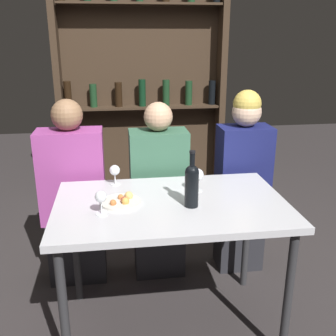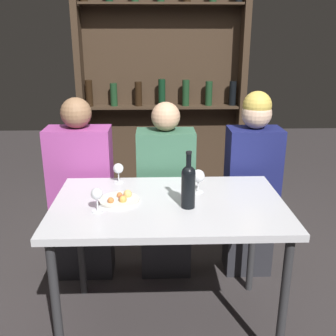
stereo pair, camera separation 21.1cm
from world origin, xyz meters
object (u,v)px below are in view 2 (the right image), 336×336
Objects in this scene: seated_person_right at (251,188)px; wine_glass_2 at (118,169)px; wine_glass_0 at (198,177)px; seated_person_left at (82,196)px; wine_glass_1 at (97,195)px; food_plate_0 at (120,199)px; wine_bottle at (188,184)px; seated_person_center at (166,197)px.

wine_glass_2 is at bearing -163.15° from seated_person_right.
seated_person_left is at bearing 149.64° from wine_glass_0.
food_plate_0 is at bearing 50.56° from wine_glass_1.
seated_person_left is at bearing 180.00° from seated_person_right.
food_plate_0 is at bearing -164.99° from wine_glass_0.
wine_glass_0 is at bearing 70.20° from wine_bottle.
wine_glass_1 is at bearing -155.69° from wine_glass_0.
food_plate_0 is at bearing -83.61° from wine_glass_2.
wine_glass_0 reaches higher than food_plate_0.
seated_person_center is at bearing 180.00° from seated_person_right.
seated_person_center is at bearing 64.58° from food_plate_0.
wine_glass_2 is 0.10× the size of seated_person_left.
food_plate_0 is 0.18× the size of seated_person_center.
wine_glass_2 is 0.10× the size of seated_person_center.
wine_glass_1 is 1.17m from seated_person_right.
wine_glass_0 is 0.61× the size of food_plate_0.
food_plate_0 is at bearing 166.19° from wine_bottle.
wine_glass_1 is 0.58× the size of food_plate_0.
wine_glass_0 is 0.48m from wine_glass_2.
wine_glass_2 is 0.49m from seated_person_center.
seated_person_left reaches higher than wine_glass_2.
seated_person_right is (0.41, 0.43, -0.25)m from wine_glass_0.
seated_person_left is (-0.73, 0.43, -0.29)m from wine_glass_0.
seated_person_center is (-0.09, 0.63, -0.33)m from wine_bottle.
wine_glass_1 reaches higher than wine_glass_2.
wine_bottle is 0.38m from food_plate_0.
wine_glass_0 is 0.10× the size of seated_person_right.
seated_person_center reaches higher than wine_glass_0.
seated_person_right is (0.48, 0.63, -0.28)m from wine_bottle.
seated_person_center is (0.56, 0.00, -0.01)m from seated_person_left.
seated_person_right is (0.86, 0.26, -0.24)m from wine_glass_2.
food_plate_0 is 0.65m from seated_person_left.
wine_glass_2 is at bearing 160.04° from wine_glass_0.
seated_person_left is (-0.20, 0.66, -0.28)m from wine_glass_1.
food_plate_0 is (0.10, 0.12, -0.08)m from wine_glass_1.
wine_glass_2 is (-0.45, 0.16, -0.01)m from wine_glass_0.
wine_glass_1 is 0.10× the size of seated_person_center.
wine_glass_0 is 0.57m from wine_glass_1.
wine_glass_2 reaches higher than food_plate_0.
wine_glass_1 is (-0.52, -0.24, -0.00)m from wine_glass_0.
wine_bottle is 2.49× the size of wine_glass_2.
seated_person_right is (0.83, 0.54, -0.17)m from food_plate_0.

